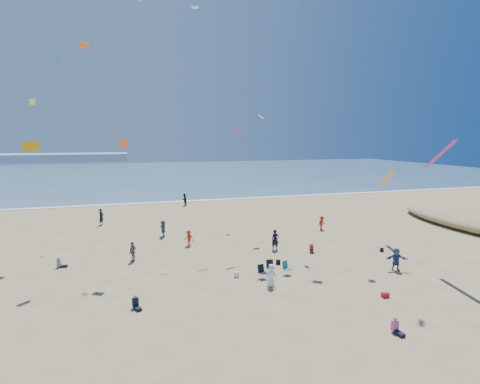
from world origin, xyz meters
name	(u,v)px	position (x,y,z in m)	size (l,w,h in m)	color
ground	(249,374)	(0.00, 0.00, 0.00)	(220.00, 220.00, 0.00)	tan
ocean	(146,174)	(0.00, 95.00, 0.03)	(220.00, 100.00, 0.06)	#476B84
surf_line	(160,202)	(0.00, 45.00, 0.04)	(220.00, 1.20, 0.08)	white
standing_flyers	(219,245)	(2.66, 16.61, 0.86)	(30.94, 48.22, 1.94)	white
seated_group	(253,294)	(2.49, 6.91, 0.42)	(21.65, 24.31, 0.84)	white
chair_cluster	(274,269)	(5.33, 10.53, 0.50)	(2.78, 1.51, 1.00)	black
white_tote	(237,274)	(2.64, 11.03, 0.20)	(0.35, 0.20, 0.40)	white
black_backpack	(278,262)	(6.60, 12.73, 0.19)	(0.30, 0.22, 0.38)	black
cooler	(385,295)	(10.73, 4.99, 0.15)	(0.45, 0.30, 0.30)	red
navy_bag	(382,250)	(16.75, 13.25, 0.17)	(0.28, 0.18, 0.34)	black
kites_aloft	(311,79)	(9.94, 14.35, 14.79)	(32.72, 38.74, 28.76)	#D7FF21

